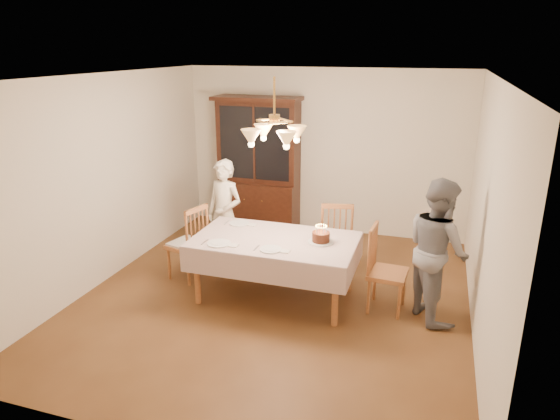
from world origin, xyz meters
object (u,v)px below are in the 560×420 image
(birthday_cake, at_px, (321,238))
(elderly_woman, at_px, (225,214))
(china_hutch, at_px, (258,167))
(chair_far_side, at_px, (336,240))
(dining_table, at_px, (275,245))

(birthday_cake, bearing_deg, elderly_woman, 156.97)
(china_hutch, height_order, birthday_cake, china_hutch)
(chair_far_side, distance_m, birthday_cake, 0.99)
(china_hutch, xyz_separation_m, chair_far_side, (1.56, -1.29, -0.60))
(chair_far_side, bearing_deg, china_hutch, 140.54)
(dining_table, height_order, china_hutch, china_hutch)
(china_hutch, bearing_deg, elderly_woman, -86.88)
(elderly_woman, bearing_deg, birthday_cake, -8.07)
(china_hutch, bearing_deg, birthday_cake, -54.62)
(chair_far_side, relative_size, birthday_cake, 3.33)
(chair_far_side, xyz_separation_m, elderly_woman, (-1.48, -0.29, 0.30))
(dining_table, bearing_deg, china_hutch, 114.42)
(dining_table, xyz_separation_m, elderly_woman, (-0.94, 0.68, 0.06))
(birthday_cake, bearing_deg, chair_far_side, 90.03)
(dining_table, xyz_separation_m, chair_far_side, (0.54, 0.97, -0.24))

